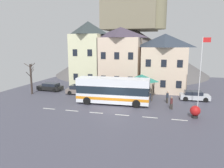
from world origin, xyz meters
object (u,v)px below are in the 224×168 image
Objects in this scene: pedestrian_01 at (167,97)px; hilltop_castle at (131,48)px; public_bench at (138,92)px; flagpole at (201,68)px; parked_car_01 at (80,90)px; parked_car_02 at (50,87)px; pedestrian_00 at (150,96)px; townhouse_00 at (89,55)px; harbour_buoy at (195,111)px; bare_tree_00 at (31,78)px; transit_bus at (113,91)px; bus_shelter at (142,78)px; pedestrian_02 at (171,103)px; townhouse_02 at (164,63)px; parked_car_00 at (194,96)px; townhouse_01 at (120,59)px.

hilltop_castle is at bearing 109.14° from pedestrian_01.
public_bench is 10.16m from flagpole.
parked_car_01 is 1.02× the size of parked_car_02.
parked_car_02 is 2.91× the size of pedestrian_00.
flagpole is (17.57, -8.11, -0.95)m from townhouse_00.
bare_tree_00 is at bearing 167.60° from harbour_buoy.
transit_bus is (2.97, -30.22, -5.10)m from hilltop_castle.
bus_shelter is 2.34× the size of pedestrian_02.
townhouse_00 is at bearing 151.97° from bus_shelter.
harbour_buoy is 23.92m from bare_tree_00.
harbour_buoy is (2.87, -5.10, -0.08)m from pedestrian_01.
pedestrian_01 is 2.67m from pedestrian_02.
bus_shelter reaches higher than pedestrian_01.
hilltop_castle is at bearing 79.56° from parked_car_01.
hilltop_castle is 27.15m from parked_car_01.
townhouse_00 is 2.70× the size of parked_car_02.
pedestrian_01 is at bearing -41.35° from public_bench.
harbour_buoy is (5.14, -4.77, -0.13)m from pedestrian_00.
transit_bus is (-6.08, -9.59, -2.95)m from townhouse_02.
townhouse_00 is 11.51m from public_bench.
pedestrian_00 is (-5.87, -2.94, 0.24)m from parked_car_00.
pedestrian_01 reaches higher than pedestrian_00.
transit_bus is at bearing -158.64° from parked_car_00.
townhouse_00 is 2.92× the size of parked_car_00.
hilltop_castle is 29.50m from parked_car_00.
harbour_buoy is at bearing -101.21° from flagpole.
parked_car_01 is (-6.35, 3.99, -1.02)m from transit_bus.
townhouse_02 reaches higher than public_bench.
harbour_buoy is (3.60, -12.63, -3.92)m from townhouse_02.
parked_car_01 is (-9.50, -0.19, -2.19)m from bus_shelter.
townhouse_02 reaches higher than bus_shelter.
parked_car_01 is at bearing 145.58° from transit_bus.
townhouse_02 is 8.48m from pedestrian_01.
parked_car_02 is at bearing -176.81° from public_bench.
townhouse_00 reaches higher than parked_car_01.
townhouse_01 is at bearing 145.95° from flagpole.
townhouse_00 is at bearing -101.05° from hilltop_castle.
pedestrian_02 reaches higher than pedestrian_00.
hilltop_castle reaches higher than public_bench.
bus_shelter is 2.31× the size of pedestrian_01.
pedestrian_01 is at bearing -70.86° from hilltop_castle.
pedestrian_01 is 0.32× the size of bare_tree_00.
townhouse_01 is 11.72m from pedestrian_01.
hilltop_castle is 27.70× the size of public_bench.
parked_car_01 is (-16.76, -0.67, 0.05)m from parked_car_00.
bare_tree_00 is (-1.43, -2.94, 1.88)m from parked_car_02.
pedestrian_02 reaches higher than public_bench.
parked_car_01 is at bearing -133.66° from townhouse_01.
parked_car_00 is 0.92× the size of parked_car_02.
flagpole is (22.76, -3.55, 4.20)m from parked_car_02.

